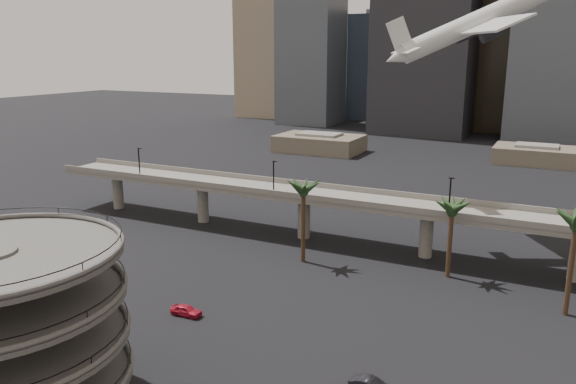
% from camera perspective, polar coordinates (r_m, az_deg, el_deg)
% --- Properties ---
extents(overpass, '(130.00, 9.30, 14.70)m').
position_cam_1_polar(overpass, '(96.09, 7.60, -1.38)').
color(overpass, slate).
rests_on(overpass, ground).
extents(palm_trees, '(54.40, 18.40, 14.00)m').
position_cam_1_polar(palm_trees, '(83.46, 19.99, -1.66)').
color(palm_trees, '#442E1D').
rests_on(palm_trees, ground).
extents(low_buildings, '(135.00, 27.50, 6.80)m').
position_cam_1_polar(low_buildings, '(179.07, 18.94, 3.66)').
color(low_buildings, brown).
rests_on(low_buildings, ground).
extents(skyline, '(269.00, 86.00, 128.78)m').
position_cam_1_polar(skyline, '(250.74, 24.23, 16.12)').
color(skyline, gray).
rests_on(skyline, ground).
extents(airborne_jet, '(28.42, 27.35, 15.95)m').
position_cam_1_polar(airborne_jet, '(101.38, 18.66, 15.99)').
color(airborne_jet, silver).
rests_on(airborne_jet, ground).
extents(car_a, '(4.25, 1.89, 1.42)m').
position_cam_1_polar(car_a, '(74.10, -10.31, -11.74)').
color(car_a, red).
rests_on(car_a, ground).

